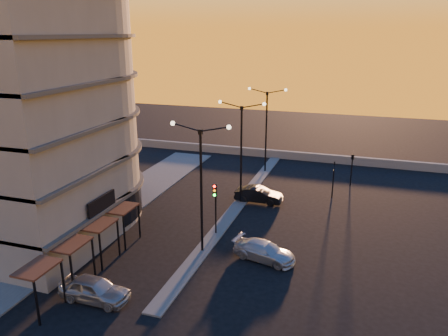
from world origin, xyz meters
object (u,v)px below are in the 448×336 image
streetlamp_mid (241,145)px  car_hatchback (94,289)px  car_wagon (264,251)px  traffic_light_main (215,201)px  car_sedan (259,195)px

streetlamp_mid → car_hatchback: streetlamp_mid is taller
car_hatchback → car_wagon: bearing=-46.1°
streetlamp_mid → car_wagon: size_ratio=2.12×
traffic_light_main → car_sedan: 8.27m
car_wagon → car_hatchback: bearing=146.2°
traffic_light_main → car_wagon: traffic_light_main is taller
traffic_light_main → car_hatchback: traffic_light_main is taller
streetlamp_mid → car_hatchback: bearing=-102.4°
streetlamp_mid → traffic_light_main: 7.62m
car_wagon → car_sedan: bearing=29.1°
car_hatchback → car_sedan: size_ratio=0.98×
car_hatchback → car_wagon: (8.44, 7.90, -0.08)m
car_hatchback → car_wagon: 11.56m
car_hatchback → car_wagon: size_ratio=0.96×
traffic_light_main → car_sedan: bearing=78.9°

